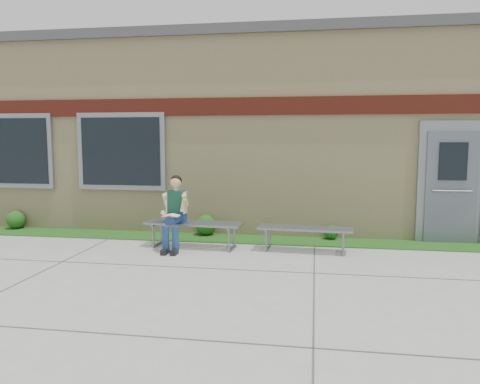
# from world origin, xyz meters

# --- Properties ---
(ground) EXTENTS (80.00, 80.00, 0.00)m
(ground) POSITION_xyz_m (0.00, 0.00, 0.00)
(ground) COLOR #9E9E99
(ground) RESTS_ON ground
(grass_strip) EXTENTS (16.00, 0.80, 0.02)m
(grass_strip) POSITION_xyz_m (0.00, 2.60, 0.01)
(grass_strip) COLOR #194813
(grass_strip) RESTS_ON ground
(school_building) EXTENTS (16.20, 6.22, 4.20)m
(school_building) POSITION_xyz_m (-0.00, 5.99, 2.10)
(school_building) COLOR beige
(school_building) RESTS_ON ground
(bench_left) EXTENTS (1.80, 0.61, 0.46)m
(bench_left) POSITION_xyz_m (-1.17, 1.83, 0.35)
(bench_left) COLOR slate
(bench_left) RESTS_ON ground
(bench_right) EXTENTS (1.67, 0.57, 0.43)m
(bench_right) POSITION_xyz_m (0.83, 1.83, 0.33)
(bench_right) COLOR slate
(bench_right) RESTS_ON ground
(girl) EXTENTS (0.47, 0.77, 1.32)m
(girl) POSITION_xyz_m (-1.46, 1.63, 0.69)
(girl) COLOR navy
(girl) RESTS_ON ground
(shrub_west) EXTENTS (0.39, 0.39, 0.39)m
(shrub_west) POSITION_xyz_m (-5.43, 2.85, 0.21)
(shrub_west) COLOR #194813
(shrub_west) RESTS_ON grass_strip
(shrub_mid) EXTENTS (0.41, 0.41, 0.41)m
(shrub_mid) POSITION_xyz_m (-1.19, 2.85, 0.23)
(shrub_mid) COLOR #194813
(shrub_mid) RESTS_ON grass_strip
(shrub_east) EXTENTS (0.28, 0.28, 0.28)m
(shrub_east) POSITION_xyz_m (1.31, 2.85, 0.16)
(shrub_east) COLOR #194813
(shrub_east) RESTS_ON grass_strip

